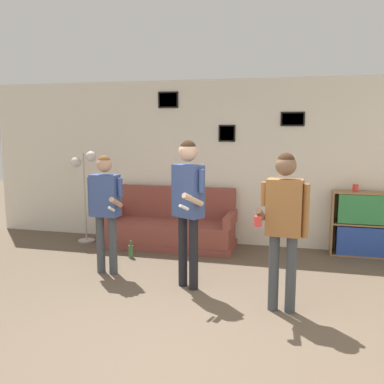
% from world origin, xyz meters
% --- Properties ---
extents(ground_plane, '(20.00, 20.00, 0.00)m').
position_xyz_m(ground_plane, '(0.00, 0.00, 0.00)').
color(ground_plane, brown).
extents(wall_back, '(8.80, 0.08, 2.70)m').
position_xyz_m(wall_back, '(-0.00, 3.69, 1.35)').
color(wall_back, silver).
rests_on(wall_back, ground_plane).
extents(couch, '(2.08, 0.80, 0.95)m').
position_xyz_m(couch, '(-0.96, 3.28, 0.30)').
color(couch, brown).
rests_on(couch, ground_plane).
extents(bookshelf, '(0.95, 0.30, 0.98)m').
position_xyz_m(bookshelf, '(2.01, 3.47, 0.49)').
color(bookshelf, olive).
rests_on(bookshelf, ground_plane).
extents(floor_lamp, '(0.45, 0.28, 1.55)m').
position_xyz_m(floor_lamp, '(-2.45, 3.18, 1.12)').
color(floor_lamp, '#ADA89E').
rests_on(floor_lamp, ground_plane).
extents(person_player_foreground_left, '(0.50, 0.44, 1.58)m').
position_xyz_m(person_player_foreground_left, '(-1.41, 1.81, 0.96)').
color(person_player_foreground_left, '#3D4247').
rests_on(person_player_foreground_left, ground_plane).
extents(person_player_foreground_center, '(0.45, 0.60, 1.79)m').
position_xyz_m(person_player_foreground_center, '(-0.23, 1.57, 1.12)').
color(person_player_foreground_center, black).
rests_on(person_player_foreground_center, ground_plane).
extents(person_watcher_holding_cup, '(0.53, 0.41, 1.69)m').
position_xyz_m(person_watcher_holding_cup, '(0.90, 1.16, 1.04)').
color(person_watcher_holding_cup, '#3D4247').
rests_on(person_watcher_holding_cup, ground_plane).
extents(bottle_on_floor, '(0.07, 0.07, 0.27)m').
position_xyz_m(bottle_on_floor, '(-1.36, 2.52, 0.10)').
color(bottle_on_floor, '#3D6638').
rests_on(bottle_on_floor, ground_plane).
extents(drinking_cup, '(0.09, 0.09, 0.11)m').
position_xyz_m(drinking_cup, '(1.86, 3.48, 1.04)').
color(drinking_cup, red).
rests_on(drinking_cup, bookshelf).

